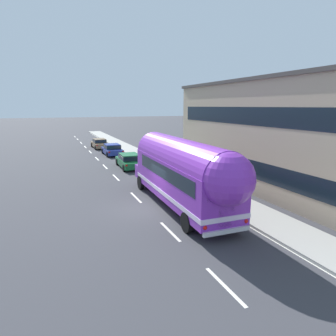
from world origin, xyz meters
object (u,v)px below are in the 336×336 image
Objects in this scene: painted_bus at (184,171)px; car_lead at (129,160)px; car_second at (112,149)px; car_third at (99,143)px.

car_lead is (0.22, 12.86, -1.56)m from painted_bus.
painted_bus is 21.18m from car_second.
painted_bus is 2.77× the size of car_third.
car_lead and car_second have the same top height.
car_third is (-0.18, 27.79, -1.57)m from painted_bus.
car_lead and car_third have the same top height.
car_lead is at bearing 89.01° from painted_bus.
car_lead is 8.25m from car_second.
car_second and car_third have the same top height.
car_second is (0.25, 21.12, -1.57)m from painted_bus.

